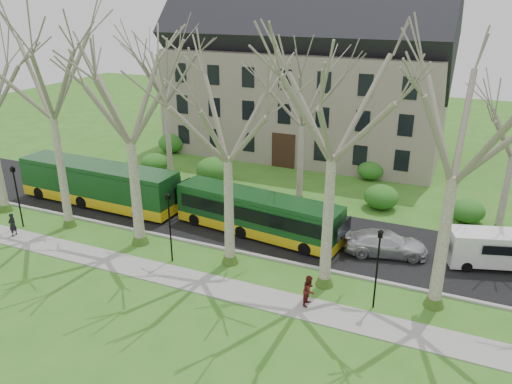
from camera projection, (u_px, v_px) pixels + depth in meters
ground at (271, 274)px, 28.56m from camera, size 120.00×120.00×0.00m
sidewalk at (254, 296)px, 26.41m from camera, size 70.00×2.00×0.06m
road at (302, 234)px, 33.24m from camera, size 80.00×8.00×0.06m
curb at (281, 261)px, 29.81m from camera, size 80.00×0.25×0.14m
building at (306, 70)px, 48.26m from camera, size 26.50×12.20×16.00m
tree_row_verge at (275, 155)px, 26.23m from camera, size 49.00×7.00×14.00m
tree_row_far at (311, 126)px, 36.21m from camera, size 33.00×7.00×12.00m
lamp_row at (265, 241)px, 26.75m from camera, size 36.22×0.22×4.30m
hedges at (282, 172)px, 41.85m from camera, size 30.60×8.60×2.00m
bus_lead at (98, 184)px, 37.34m from camera, size 13.03×3.06×3.24m
bus_follow at (257, 214)px, 32.70m from camera, size 11.62×3.75×2.85m
sedan at (386, 243)px, 30.32m from camera, size 5.34×3.15×1.45m
van_a at (493, 250)px, 28.83m from camera, size 5.29×3.17×2.17m
pedestrian_a at (12, 225)px, 32.66m from camera, size 0.40×0.59×1.57m
pedestrian_b at (309, 290)px, 25.33m from camera, size 0.68×0.84×1.66m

